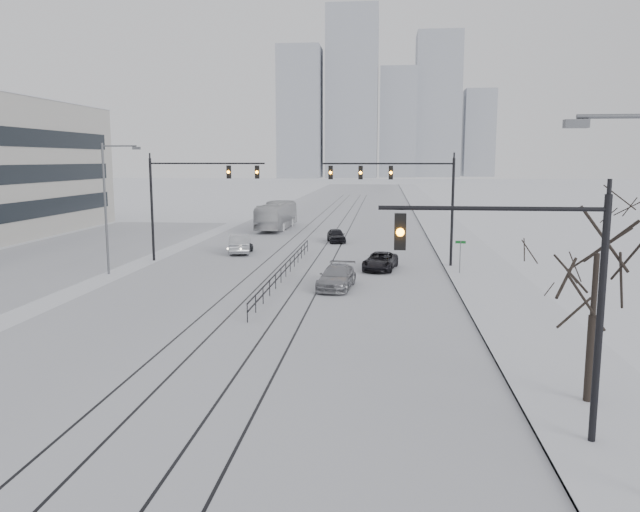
% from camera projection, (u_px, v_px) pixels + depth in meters
% --- Properties ---
extents(road, '(22.00, 260.00, 0.02)m').
position_uv_depth(road, '(327.00, 229.00, 71.69)').
color(road, silver).
rests_on(road, ground).
extents(sidewalk_east, '(5.00, 260.00, 0.16)m').
position_uv_depth(sidewalk_east, '(446.00, 229.00, 70.31)').
color(sidewalk_east, silver).
rests_on(sidewalk_east, ground).
extents(curb, '(0.10, 260.00, 0.12)m').
position_uv_depth(curb, '(424.00, 229.00, 70.56)').
color(curb, gray).
rests_on(curb, ground).
extents(parking_strip, '(14.00, 60.00, 0.03)m').
position_uv_depth(parking_strip, '(45.00, 260.00, 49.14)').
color(parking_strip, silver).
rests_on(parking_strip, ground).
extents(tram_rails, '(5.30, 180.00, 0.01)m').
position_uv_depth(tram_rails, '(305.00, 255.00, 52.03)').
color(tram_rails, black).
rests_on(tram_rails, ground).
extents(skyline, '(96.00, 48.00, 72.00)m').
position_uv_depth(skyline, '(382.00, 108.00, 276.47)').
color(skyline, '#9CA1AB').
rests_on(skyline, ground).
extents(traffic_mast_near, '(6.10, 0.37, 7.00)m').
position_uv_depth(traffic_mast_near, '(540.00, 284.00, 16.82)').
color(traffic_mast_near, black).
rests_on(traffic_mast_near, ground).
extents(traffic_mast_ne, '(9.60, 0.37, 8.00)m').
position_uv_depth(traffic_mast_ne, '(406.00, 189.00, 45.40)').
color(traffic_mast_ne, black).
rests_on(traffic_mast_ne, ground).
extents(traffic_mast_nw, '(9.10, 0.37, 8.00)m').
position_uv_depth(traffic_mast_nw, '(188.00, 190.00, 48.10)').
color(traffic_mast_nw, black).
rests_on(traffic_mast_nw, ground).
extents(street_light_west, '(2.73, 0.25, 9.00)m').
position_uv_depth(street_light_west, '(109.00, 199.00, 42.64)').
color(street_light_west, '#595B60').
rests_on(street_light_west, ground).
extents(bare_tree, '(4.40, 4.40, 6.10)m').
position_uv_depth(bare_tree, '(596.00, 269.00, 19.53)').
color(bare_tree, black).
rests_on(bare_tree, ground).
extents(median_fence, '(0.06, 24.00, 1.00)m').
position_uv_depth(median_fence, '(286.00, 270.00, 42.12)').
color(median_fence, black).
rests_on(median_fence, ground).
extents(street_sign, '(0.70, 0.06, 2.40)m').
position_uv_depth(street_sign, '(460.00, 252.00, 42.73)').
color(street_sign, '#595B60').
rests_on(street_sign, ground).
extents(sedan_sb_inner, '(1.59, 3.64, 1.22)m').
position_uv_depth(sedan_sb_inner, '(241.00, 246.00, 52.78)').
color(sedan_sb_inner, black).
rests_on(sedan_sb_inner, ground).
extents(sedan_sb_outer, '(2.50, 4.96, 1.56)m').
position_uv_depth(sedan_sb_outer, '(240.00, 244.00, 52.91)').
color(sedan_sb_outer, '#B3B6BB').
rests_on(sedan_sb_outer, ground).
extents(sedan_nb_front, '(2.79, 4.80, 1.26)m').
position_uv_depth(sedan_nb_front, '(380.00, 261.00, 44.94)').
color(sedan_nb_front, black).
rests_on(sedan_nb_front, ground).
extents(sedan_nb_right, '(2.41, 4.98, 1.40)m').
position_uv_depth(sedan_nb_right, '(337.00, 277.00, 38.46)').
color(sedan_nb_right, gray).
rests_on(sedan_nb_right, ground).
extents(sedan_nb_far, '(2.26, 4.04, 1.30)m').
position_uv_depth(sedan_nb_far, '(336.00, 236.00, 59.96)').
color(sedan_nb_far, black).
rests_on(sedan_nb_far, ground).
extents(box_truck, '(3.11, 11.25, 3.10)m').
position_uv_depth(box_truck, '(277.00, 216.00, 70.83)').
color(box_truck, silver).
rests_on(box_truck, ground).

